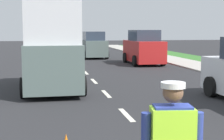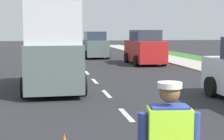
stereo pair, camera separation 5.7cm
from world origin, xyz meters
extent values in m
plane|color=#28282B|center=(0.00, 21.00, 0.00)|extent=(96.00, 96.00, 0.00)
cube|color=silver|center=(0.00, 5.70, 0.01)|extent=(0.14, 1.40, 0.01)
cube|color=silver|center=(0.00, 8.70, 0.01)|extent=(0.14, 1.40, 0.01)
cube|color=silver|center=(0.00, 11.70, 0.01)|extent=(0.14, 1.40, 0.01)
cube|color=silver|center=(0.00, 14.70, 0.01)|extent=(0.14, 1.40, 0.01)
cube|color=silver|center=(0.00, 17.70, 0.01)|extent=(0.14, 1.40, 0.01)
cube|color=silver|center=(0.00, 20.70, 0.01)|extent=(0.14, 1.40, 0.01)
cube|color=silver|center=(0.00, 23.70, 0.01)|extent=(0.14, 1.40, 0.01)
cube|color=silver|center=(0.00, 26.70, 0.01)|extent=(0.14, 1.40, 0.01)
cube|color=silver|center=(0.00, 29.70, 0.01)|extent=(0.14, 1.40, 0.01)
cube|color=silver|center=(0.00, 32.70, 0.01)|extent=(0.14, 1.40, 0.01)
cube|color=silver|center=(0.00, 35.70, 0.01)|extent=(0.14, 1.40, 0.01)
cube|color=silver|center=(0.00, 38.70, 0.01)|extent=(0.14, 1.40, 0.01)
cube|color=silver|center=(0.00, 41.70, 0.01)|extent=(0.14, 1.40, 0.01)
cube|color=silver|center=(0.00, 44.70, 0.01)|extent=(0.14, 1.40, 0.01)
cube|color=silver|center=(0.00, 47.70, 0.01)|extent=(0.14, 1.40, 0.01)
cube|color=navy|center=(-0.74, 0.58, 1.12)|extent=(0.43, 0.30, 0.60)
cube|color=#A5EA33|center=(-0.74, 0.58, 1.14)|extent=(0.50, 0.35, 0.51)
cylinder|color=navy|center=(-1.01, 0.63, 1.07)|extent=(0.11, 0.11, 0.55)
cylinder|color=navy|center=(-0.46, 0.54, 1.07)|extent=(0.11, 0.11, 0.55)
sphere|color=brown|center=(-0.74, 0.58, 1.56)|extent=(0.22, 0.22, 0.22)
cylinder|color=silver|center=(-0.74, 0.58, 1.64)|extent=(0.26, 0.26, 0.06)
cube|color=slate|center=(-1.80, 9.98, 0.96)|extent=(1.90, 4.60, 1.56)
cube|color=#2D3847|center=(-1.80, 10.79, 2.09)|extent=(1.67, 1.61, 0.70)
cube|color=silver|center=(-1.80, 9.18, 2.64)|extent=(1.81, 2.53, 1.80)
cylinder|color=black|center=(-0.83, 8.55, 0.34)|extent=(0.22, 0.68, 0.68)
cylinder|color=black|center=(-2.77, 8.55, 0.34)|extent=(0.22, 0.68, 0.68)
cylinder|color=black|center=(-0.83, 11.41, 0.34)|extent=(0.22, 0.68, 0.68)
cylinder|color=black|center=(-2.77, 11.41, 0.34)|extent=(0.22, 0.68, 0.68)
cube|color=red|center=(4.24, 18.57, 0.85)|extent=(1.77, 4.16, 1.34)
cube|color=#2D3847|center=(4.24, 18.46, 1.87)|extent=(1.56, 2.29, 0.70)
cylinder|color=black|center=(3.34, 19.86, 0.34)|extent=(0.22, 0.68, 0.68)
cylinder|color=black|center=(5.15, 19.86, 0.34)|extent=(0.22, 0.68, 0.68)
cylinder|color=black|center=(3.34, 17.28, 0.34)|extent=(0.22, 0.68, 0.68)
cylinder|color=black|center=(5.15, 17.28, 0.34)|extent=(0.22, 0.68, 0.68)
cylinder|color=black|center=(3.34, 7.55, 0.34)|extent=(0.22, 0.68, 0.68)
cube|color=slate|center=(1.76, 24.35, 0.79)|extent=(1.70, 4.36, 1.22)
cube|color=#2D3847|center=(1.76, 24.24, 1.75)|extent=(1.50, 2.40, 0.70)
cylinder|color=black|center=(0.89, 25.70, 0.34)|extent=(0.22, 0.68, 0.68)
cylinder|color=black|center=(2.63, 25.70, 0.34)|extent=(0.22, 0.68, 0.68)
cylinder|color=black|center=(0.89, 22.99, 0.34)|extent=(0.22, 0.68, 0.68)
cylinder|color=black|center=(2.63, 22.99, 0.34)|extent=(0.22, 0.68, 0.68)
camera|label=1|loc=(-2.05, -2.75, 2.21)|focal=54.36mm
camera|label=2|loc=(-2.00, -2.76, 2.21)|focal=54.36mm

